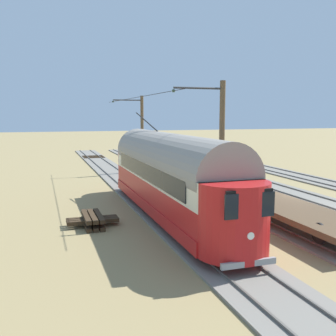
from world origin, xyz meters
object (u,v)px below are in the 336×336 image
(vintage_streetcar, at_px, (170,174))
(flatcar_adjacent, at_px, (269,201))
(track_end_bumper, at_px, (191,177))
(spare_tie_stack, at_px, (93,220))
(catenary_pole_foreground, at_px, (141,133))
(catenary_pole_mid_near, at_px, (220,147))

(vintage_streetcar, relative_size, flatcar_adjacent, 1.25)
(vintage_streetcar, relative_size, track_end_bumper, 8.97)
(vintage_streetcar, xyz_separation_m, spare_tie_stack, (3.92, 0.27, -1.98))
(flatcar_adjacent, xyz_separation_m, catenary_pole_foreground, (2.33, -17.12, 2.74))
(catenary_pole_mid_near, relative_size, spare_tie_stack, 2.87)
(catenary_pole_foreground, xyz_separation_m, catenary_pole_mid_near, (0.00, 16.15, 0.00))
(vintage_streetcar, bearing_deg, spare_tie_stack, 3.98)
(catenary_pole_foreground, distance_m, spare_tie_stack, 17.39)
(flatcar_adjacent, relative_size, track_end_bumper, 7.15)
(spare_tie_stack, bearing_deg, flatcar_adjacent, 171.49)
(track_end_bumper, bearing_deg, catenary_pole_foreground, -69.26)
(vintage_streetcar, distance_m, catenary_pole_mid_near, 2.90)
(vintage_streetcar, bearing_deg, catenary_pole_foreground, -99.13)
(vintage_streetcar, height_order, flatcar_adjacent, vintage_streetcar)
(vintage_streetcar, relative_size, spare_tie_stack, 6.73)
(catenary_pole_foreground, height_order, catenary_pole_mid_near, same)
(catenary_pole_foreground, relative_size, track_end_bumper, 3.82)
(flatcar_adjacent, xyz_separation_m, track_end_bumper, (0.00, -10.96, -0.46))
(catenary_pole_foreground, relative_size, spare_tie_stack, 2.87)
(catenary_pole_mid_near, height_order, spare_tie_stack, catenary_pole_mid_near)
(catenary_pole_foreground, bearing_deg, vintage_streetcar, 80.87)
(flatcar_adjacent, xyz_separation_m, spare_tie_stack, (8.75, -1.31, -0.59))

